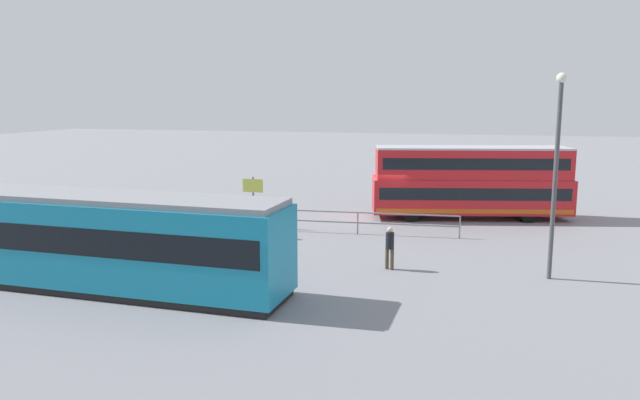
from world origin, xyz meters
TOP-DOWN VIEW (x-y plane):
  - ground_plane at (0.00, 0.00)m, footprint 160.00×160.00m
  - double_decker_bus at (-4.43, -1.23)m, footprint 10.77×4.78m
  - tram_yellow at (7.11, 14.77)m, footprint 12.82×2.94m
  - pedestrian_near_railing at (4.68, 6.15)m, footprint 0.44×0.44m
  - pedestrian_crossing at (-1.79, 9.86)m, footprint 0.42×0.42m
  - pedestrian_railing at (0.63, 4.22)m, footprint 9.61×0.76m
  - info_sign at (6.00, 4.14)m, footprint 1.06×0.12m
  - street_lamp at (-7.55, 9.54)m, footprint 0.36×0.36m

SIDE VIEW (x-z plane):
  - ground_plane at x=0.00m, z-range 0.00..0.00m
  - pedestrian_railing at x=0.63m, z-range 0.21..1.29m
  - pedestrian_near_railing at x=4.68m, z-range 0.12..1.77m
  - pedestrian_crossing at x=-1.79m, z-range 0.12..1.78m
  - tram_yellow at x=7.11m, z-range 0.06..3.34m
  - info_sign at x=6.00m, z-range 0.49..3.07m
  - double_decker_bus at x=-4.43m, z-range 0.05..3.93m
  - street_lamp at x=-7.55m, z-range 0.59..7.91m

